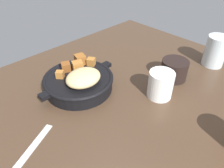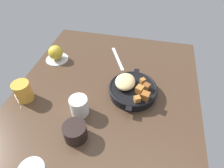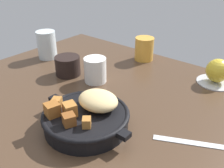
{
  "view_description": "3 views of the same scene",
  "coord_description": "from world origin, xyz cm",
  "px_view_note": "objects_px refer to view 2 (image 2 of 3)",
  "views": [
    {
      "loc": [
        33.17,
        32.48,
        40.2
      ],
      "look_at": [
        0.1,
        -1.66,
        4.71
      ],
      "focal_mm": 34.03,
      "sensor_mm": 36.0,
      "label": 1
    },
    {
      "loc": [
        -53.67,
        -15.66,
        63.33
      ],
      "look_at": [
        4.01,
        -2.44,
        4.63
      ],
      "focal_mm": 30.93,
      "sensor_mm": 36.0,
      "label": 2
    },
    {
      "loc": [
        40.84,
        -45.77,
        38.71
      ],
      "look_at": [
        2.73,
        0.23,
        6.4
      ],
      "focal_mm": 40.66,
      "sensor_mm": 36.0,
      "label": 3
    }
  ],
  "objects_px": {
    "red_apple": "(56,53)",
    "juice_glass_amber": "(23,91)",
    "coffee_mug_dark": "(75,132)",
    "white_creamer_pitcher": "(79,106)",
    "cast_iron_skillet": "(132,89)",
    "butter_knife": "(118,58)"
  },
  "relations": [
    {
      "from": "red_apple",
      "to": "juice_glass_amber",
      "type": "distance_m",
      "value": 0.29
    },
    {
      "from": "coffee_mug_dark",
      "to": "white_creamer_pitcher",
      "type": "bearing_deg",
      "value": 11.87
    },
    {
      "from": "juice_glass_amber",
      "to": "coffee_mug_dark",
      "type": "bearing_deg",
      "value": -114.56
    },
    {
      "from": "cast_iron_skillet",
      "to": "butter_knife",
      "type": "height_order",
      "value": "cast_iron_skillet"
    },
    {
      "from": "cast_iron_skillet",
      "to": "butter_knife",
      "type": "distance_m",
      "value": 0.26
    },
    {
      "from": "red_apple",
      "to": "white_creamer_pitcher",
      "type": "relative_size",
      "value": 0.93
    },
    {
      "from": "cast_iron_skillet",
      "to": "juice_glass_amber",
      "type": "relative_size",
      "value": 2.89
    },
    {
      "from": "butter_knife",
      "to": "cast_iron_skillet",
      "type": "bearing_deg",
      "value": 178.72
    },
    {
      "from": "cast_iron_skillet",
      "to": "red_apple",
      "type": "xyz_separation_m",
      "value": [
        0.16,
        0.43,
        0.01
      ]
    },
    {
      "from": "red_apple",
      "to": "coffee_mug_dark",
      "type": "distance_m",
      "value": 0.49
    },
    {
      "from": "cast_iron_skillet",
      "to": "coffee_mug_dark",
      "type": "distance_m",
      "value": 0.3
    },
    {
      "from": "red_apple",
      "to": "coffee_mug_dark",
      "type": "xyz_separation_m",
      "value": [
        -0.41,
        -0.26,
        -0.01
      ]
    },
    {
      "from": "red_apple",
      "to": "juice_glass_amber",
      "type": "relative_size",
      "value": 0.86
    },
    {
      "from": "cast_iron_skillet",
      "to": "coffee_mug_dark",
      "type": "xyz_separation_m",
      "value": [
        -0.25,
        0.17,
        0.0
      ]
    },
    {
      "from": "juice_glass_amber",
      "to": "coffee_mug_dark",
      "type": "height_order",
      "value": "juice_glass_amber"
    },
    {
      "from": "juice_glass_amber",
      "to": "coffee_mug_dark",
      "type": "xyz_separation_m",
      "value": [
        -0.13,
        -0.28,
        -0.01
      ]
    },
    {
      "from": "butter_knife",
      "to": "coffee_mug_dark",
      "type": "height_order",
      "value": "coffee_mug_dark"
    },
    {
      "from": "cast_iron_skillet",
      "to": "juice_glass_amber",
      "type": "bearing_deg",
      "value": 106.09
    },
    {
      "from": "butter_knife",
      "to": "coffee_mug_dark",
      "type": "relative_size",
      "value": 2.41
    },
    {
      "from": "butter_knife",
      "to": "juice_glass_amber",
      "type": "bearing_deg",
      "value": 111.31
    },
    {
      "from": "cast_iron_skillet",
      "to": "butter_knife",
      "type": "bearing_deg",
      "value": 25.24
    },
    {
      "from": "cast_iron_skillet",
      "to": "juice_glass_amber",
      "type": "xyz_separation_m",
      "value": [
        -0.13,
        0.44,
        0.01
      ]
    }
  ]
}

